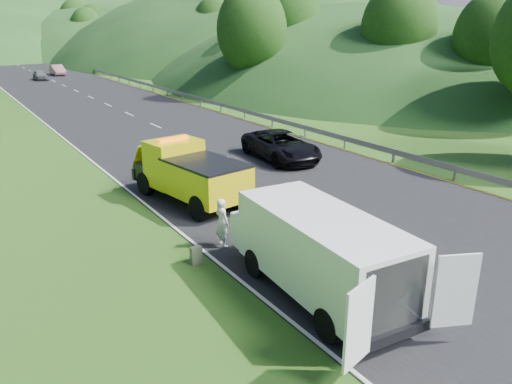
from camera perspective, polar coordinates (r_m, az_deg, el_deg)
ground at (r=18.89m, az=5.28°, el=-4.53°), size 320.00×320.00×0.00m
road_surface at (r=55.84m, az=-18.37°, el=10.24°), size 14.00×200.00×0.02m
guardrail at (r=69.78m, az=-15.22°, el=12.07°), size 0.06×140.00×1.52m
tree_line_right at (r=81.32m, az=-8.19°, el=13.40°), size 14.00×140.00×14.00m
hills_backdrop at (r=149.49m, az=-26.83°, el=14.05°), size 201.00×288.60×44.00m
tow_truck at (r=21.77m, az=-7.66°, el=2.22°), size 3.18×6.46×2.66m
white_van at (r=14.18m, az=7.09°, el=-6.52°), size 3.89×7.30×2.53m
woman at (r=17.68m, az=-3.83°, el=-6.19°), size 0.53×0.68×1.75m
child at (r=17.80m, az=2.37°, el=-5.97°), size 0.57×0.55×0.92m
worker at (r=13.84m, az=15.12°, el=-14.56°), size 1.26×1.00×1.71m
suitcase at (r=16.42m, az=-6.86°, el=-7.19°), size 0.37×0.21×0.59m
spare_tire at (r=14.41m, az=17.70°, el=-13.39°), size 0.62×0.62×0.20m
passing_suv at (r=28.72m, az=2.84°, el=3.76°), size 3.14×5.94×1.59m
dist_car_a at (r=75.19m, az=-23.36°, el=11.66°), size 1.52×3.78×1.29m
dist_car_b at (r=81.37m, az=-21.69°, el=12.30°), size 1.56×4.47×1.47m
dist_car_c at (r=110.94m, az=-25.50°, el=13.23°), size 2.23×5.48×1.59m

